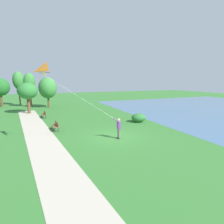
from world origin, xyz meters
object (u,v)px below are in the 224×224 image
at_px(tree_behind_path, 29,82).
at_px(tree_horizon_far, 0,87).
at_px(flying_kite, 47,69).
at_px(park_bench_far_walkway, 44,114).
at_px(lakeside_shrub, 139,118).
at_px(tree_treeline_center, 27,91).
at_px(park_bench_near_walkway, 56,125).
at_px(tree_treeline_right, 48,88).
at_px(tree_lakeside_far, 18,81).
at_px(person_kite_flyer, 118,127).

relative_size(tree_behind_path, tree_horizon_far, 1.17).
bearing_deg(tree_horizon_far, flying_kite, -73.80).
xyz_separation_m(flying_kite, park_bench_far_walkway, (-0.17, 10.93, -5.19)).
relative_size(tree_behind_path, lakeside_shrub, 3.55).
distance_m(tree_treeline_center, tree_behind_path, 6.98).
height_order(park_bench_near_walkway, tree_horizon_far, tree_horizon_far).
bearing_deg(flying_kite, tree_behind_path, 95.30).
xyz_separation_m(tree_treeline_right, tree_horizon_far, (-8.06, 4.05, 0.13)).
relative_size(park_bench_far_walkway, tree_lakeside_far, 0.23).
relative_size(park_bench_near_walkway, tree_horizon_far, 0.29).
relative_size(flying_kite, park_bench_near_walkway, 3.64).
distance_m(park_bench_near_walkway, tree_treeline_center, 11.90).
bearing_deg(flying_kite, tree_lakeside_far, 99.19).
xyz_separation_m(person_kite_flyer, tree_lakeside_far, (-9.51, 26.30, 3.80)).
bearing_deg(person_kite_flyer, tree_treeline_center, 115.29).
relative_size(flying_kite, tree_horizon_far, 1.05).
bearing_deg(person_kite_flyer, lakeside_shrub, 44.49).
relative_size(flying_kite, tree_behind_path, 0.90).
bearing_deg(person_kite_flyer, tree_lakeside_far, 109.88).
bearing_deg(tree_treeline_right, park_bench_far_walkway, -96.67).
relative_size(tree_horizon_far, lakeside_shrub, 3.04).
relative_size(park_bench_far_walkway, tree_treeline_center, 0.34).
relative_size(park_bench_near_walkway, tree_treeline_center, 0.34).
relative_size(person_kite_flyer, tree_treeline_right, 0.34).
xyz_separation_m(flying_kite, tree_horizon_far, (-7.11, 24.49, -2.02)).
xyz_separation_m(tree_lakeside_far, lakeside_shrub, (14.29, -21.59, -4.33)).
xyz_separation_m(person_kite_flyer, tree_treeline_center, (-7.51, 15.90, 2.28)).
distance_m(park_bench_far_walkway, tree_treeline_center, 5.48).
xyz_separation_m(person_kite_flyer, tree_behind_path, (-7.42, 22.77, 3.50)).
bearing_deg(tree_treeline_center, tree_treeline_right, 59.48).
distance_m(flying_kite, tree_horizon_far, 25.58).
bearing_deg(tree_lakeside_far, tree_treeline_right, -45.42).
xyz_separation_m(person_kite_flyer, lakeside_shrub, (4.79, 4.70, -0.53)).
xyz_separation_m(tree_treeline_center, lakeside_shrub, (12.30, -11.20, -2.81)).
distance_m(park_bench_far_walkway, tree_behind_path, 11.99).
height_order(flying_kite, tree_horizon_far, flying_kite).
relative_size(tree_lakeside_far, tree_behind_path, 1.06).
bearing_deg(tree_behind_path, park_bench_far_walkway, -80.43).
bearing_deg(tree_treeline_center, park_bench_near_walkway, -75.92).
bearing_deg(tree_lakeside_far, park_bench_far_walkway, -74.86).
bearing_deg(tree_horizon_far, person_kite_flyer, -63.64).
height_order(tree_lakeside_far, tree_treeline_center, tree_lakeside_far).
height_order(flying_kite, park_bench_far_walkway, flying_kite).
distance_m(park_bench_near_walkway, tree_behind_path, 18.73).
bearing_deg(tree_treeline_center, tree_behind_path, 89.18).
xyz_separation_m(tree_behind_path, lakeside_shrub, (12.20, -18.07, -4.03)).
bearing_deg(park_bench_far_walkway, person_kite_flyer, -64.55).
bearing_deg(tree_lakeside_far, tree_behind_path, -59.32).
relative_size(person_kite_flyer, tree_treeline_center, 0.40).
xyz_separation_m(tree_lakeside_far, tree_treeline_center, (1.99, -10.39, -1.52)).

